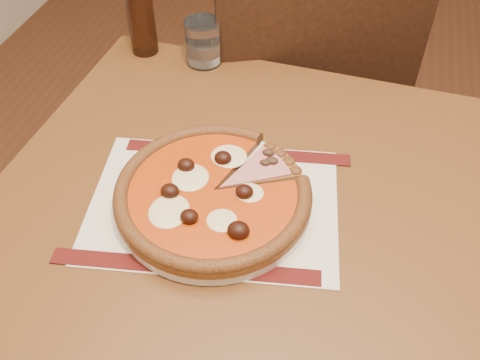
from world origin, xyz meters
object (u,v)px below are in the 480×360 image
Objects in this scene: plate at (213,200)px; bottle at (141,19)px; chair_far at (303,90)px; pizza at (213,192)px; table at (237,240)px; water_glass at (203,42)px.

plate is 0.48m from bottle.
bottle is (-0.27, 0.39, 0.06)m from plate.
chair_far is 0.64m from plate.
plate is 0.99× the size of pizza.
table is at bearing 65.44° from chair_far.
bottle is at bearing 125.03° from plate.
table is 0.59m from chair_far.
pizza reaches higher than table.
bottle is (-0.14, 0.01, 0.03)m from water_glass.
chair_far reaches higher than pizza.
table is 9.04× the size of water_glass.
pizza is at bearing -127.28° from plate.
bottle reaches higher than table.
table is 2.70× the size of pizza.
bottle is (-0.31, 0.37, 0.18)m from table.
chair_far is 3.19× the size of plate.
bottle reaches higher than water_glass.
chair_far is 0.47m from bottle.
bottle is at bearing 129.42° from table.
pizza is 1.62× the size of bottle.
pizza reaches higher than plate.
water_glass reaches higher than plate.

